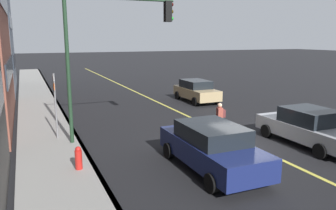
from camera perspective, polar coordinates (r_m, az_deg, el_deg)
The scene contains 11 objects.
ground at distance 14.91m, azimuth 13.16°, elevation -6.40°, with size 200.00×200.00×0.00m, color black.
sidewalk_slab at distance 12.19m, azimuth -18.46°, elevation -10.39°, with size 80.00×2.56×0.15m, color gray.
curb_edge at distance 12.32m, azimuth -12.82°, elevation -9.83°, with size 80.00×0.16×0.15m, color slate.
lane_stripe_center at distance 14.91m, azimuth 13.17°, elevation -6.38°, with size 80.00×0.16×0.01m, color #D8CC4C.
car_silver at distance 15.40m, azimuth 22.89°, elevation -3.42°, with size 4.62×2.07×1.56m.
car_tan at distance 23.97m, azimuth 4.84°, elevation 2.47°, with size 4.18×1.90×1.53m.
car_navy at distance 11.62m, azimuth 7.46°, elevation -7.03°, with size 4.75×2.06×1.59m.
pedestrian_with_backpack at distance 15.39m, azimuth 8.86°, elevation -2.12°, with size 0.42×0.43×1.59m.
traffic_light_mast at distance 14.41m, azimuth -10.04°, elevation 10.83°, with size 0.28×4.75×6.38m.
street_sign_post at distance 15.24m, azimuth -18.70°, elevation 0.50°, with size 0.60×0.08×3.00m.
fire_hydrant at distance 11.69m, azimuth -15.02°, elevation -9.07°, with size 0.24×0.24×0.94m.
Camera 1 is at (-11.34, 8.59, 4.46)m, focal length 35.70 mm.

